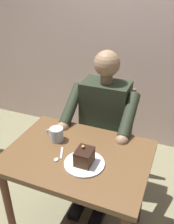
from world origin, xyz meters
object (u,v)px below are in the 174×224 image
(coffee_cup, at_px, (56,134))
(dessert_spoon, at_px, (59,156))
(chair, at_px, (107,134))
(cake_slice, at_px, (84,157))
(dining_table, at_px, (78,168))
(seated_person, at_px, (101,129))

(coffee_cup, xyz_separation_m, dessert_spoon, (-0.09, 0.15, -0.04))
(dessert_spoon, bearing_deg, chair, -97.54)
(cake_slice, bearing_deg, dining_table, -43.45)
(seated_person, bearing_deg, coffee_cup, 63.50)
(seated_person, relative_size, dessert_spoon, 8.93)
(chair, bearing_deg, coffee_cup, 71.13)
(coffee_cup, bearing_deg, dessert_spoon, 121.93)
(dessert_spoon, bearing_deg, coffee_cup, -58.07)
(cake_slice, distance_m, dessert_spoon, 0.18)
(seated_person, height_order, cake_slice, seated_person)
(dining_table, bearing_deg, cake_slice, 136.55)
(chair, xyz_separation_m, dessert_spoon, (0.09, 0.70, 0.25))
(seated_person, bearing_deg, dessert_spoon, 80.04)
(chair, height_order, dessert_spoon, chair)
(coffee_cup, bearing_deg, chair, -108.87)
(seated_person, relative_size, coffee_cup, 10.15)
(chair, xyz_separation_m, coffee_cup, (0.19, 0.55, 0.29))
(seated_person, distance_m, coffee_cup, 0.44)
(cake_slice, bearing_deg, coffee_cup, -30.03)
(cake_slice, height_order, coffee_cup, cake_slice)
(seated_person, distance_m, cake_slice, 0.55)
(dining_table, bearing_deg, coffee_cup, -23.10)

